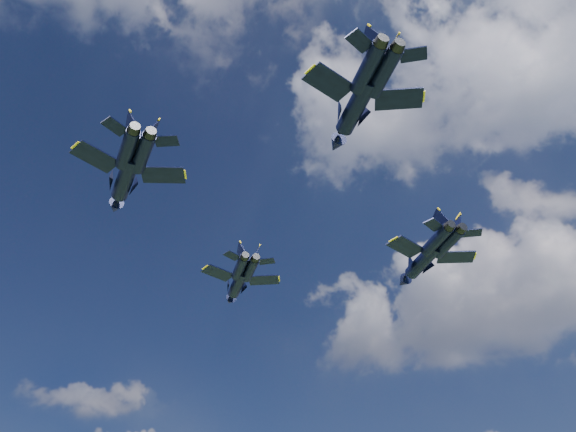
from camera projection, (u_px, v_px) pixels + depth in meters
The scene contains 4 objects.
jet_lead at pixel (237, 284), 95.95m from camera, with size 13.73×13.08×3.65m.
jet_left at pixel (125, 180), 78.15m from camera, with size 16.95×14.06×4.27m.
jet_right at pixel (421, 262), 88.19m from camera, with size 15.51×14.12×4.04m.
jet_slot at pixel (354, 109), 68.90m from camera, with size 15.68×14.87×4.16m.
Camera 1 is at (29.47, -55.66, 12.79)m, focal length 40.00 mm.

